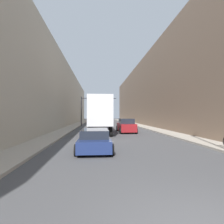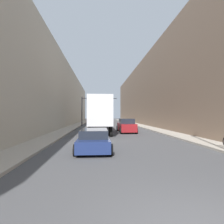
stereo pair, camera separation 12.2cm
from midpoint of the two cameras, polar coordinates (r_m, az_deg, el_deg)
The scene contains 8 objects.
sidewalk_right at distance 33.83m, azimuth 9.22°, elevation -4.45°, with size 2.12×80.00×0.15m.
sidewalk_left at distance 33.11m, azimuth -12.51°, elevation -4.52°, with size 2.12×80.00×0.15m.
building_right at distance 35.29m, azimuth 15.64°, elevation 6.87°, with size 6.00×80.00×13.86m.
building_left at distance 34.02m, azimuth -19.30°, elevation 5.38°, with size 6.00×80.00×11.74m.
semi_truck at distance 22.46m, azimuth -4.29°, elevation -0.54°, with size 2.46×12.93×4.13m.
sedan_car at distance 11.11m, azimuth -5.98°, elevation -9.00°, with size 2.09×4.53×1.30m.
suv_car at distance 21.84m, azimuth 4.46°, elevation -4.50°, with size 2.08×4.56×1.72m.
traffic_signal_gantry at distance 34.82m, azimuth -7.20°, elevation 2.14°, with size 6.99×0.35×5.73m.
Camera 1 is at (-1.96, -2.75, 2.21)m, focal length 28.00 mm.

